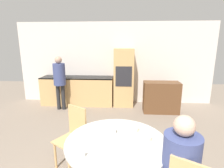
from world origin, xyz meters
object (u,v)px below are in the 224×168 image
at_px(person_standing, 60,77).
at_px(cup, 114,130).
at_px(dining_table, 116,158).
at_px(person_seated, 181,168).
at_px(bowl_near, 134,129).
at_px(oven_unit, 124,78).
at_px(bowl_centre, 144,137).
at_px(sideboard, 161,97).
at_px(chair_far_left, 74,133).

distance_m(person_standing, cup, 3.26).
bearing_deg(dining_table, person_seated, -32.21).
xyz_separation_m(person_seated, cup, (-0.70, 0.57, 0.08)).
distance_m(dining_table, bowl_near, 0.44).
distance_m(oven_unit, cup, 3.28).
bearing_deg(person_seated, oven_unit, 98.53).
relative_size(person_seated, bowl_centre, 6.89).
bearing_deg(sideboard, chair_far_left, -128.15).
relative_size(dining_table, person_seated, 0.97).
height_order(oven_unit, bowl_near, oven_unit).
relative_size(sideboard, bowl_near, 7.44).
distance_m(oven_unit, person_seated, 3.89).
bearing_deg(bowl_near, dining_table, -130.63).
distance_m(sideboard, bowl_centre, 2.97).
relative_size(dining_table, bowl_near, 9.48).
height_order(oven_unit, bowl_centre, oven_unit).
xyz_separation_m(sideboard, dining_table, (-1.14, -2.90, 0.09)).
distance_m(bowl_near, bowl_centre, 0.23).
bearing_deg(cup, person_seated, -39.49).
xyz_separation_m(chair_far_left, bowl_near, (0.94, -0.28, 0.26)).
height_order(person_seated, bowl_near, person_seated).
xyz_separation_m(dining_table, bowl_near, (0.23, 0.27, 0.27)).
height_order(sideboard, cup, sideboard).
relative_size(oven_unit, cup, 18.25).
relative_size(chair_far_left, bowl_near, 7.29).
height_order(person_seated, bowl_centre, person_seated).
bearing_deg(person_standing, sideboard, -0.32).
bearing_deg(person_seated, person_standing, 126.15).
bearing_deg(dining_table, cup, 105.68).
relative_size(person_seated, cup, 13.18).
xyz_separation_m(oven_unit, cup, (-0.12, -3.27, -0.07)).
relative_size(oven_unit, bowl_near, 13.46).
bearing_deg(cup, person_standing, 122.21).
bearing_deg(person_seated, cup, 140.51).
height_order(sideboard, person_standing, person_standing).
bearing_deg(bowl_centre, person_seated, -57.43).
bearing_deg(bowl_centre, bowl_near, 119.41).
height_order(chair_far_left, bowl_near, chair_far_left).
distance_m(chair_far_left, person_seated, 1.67).
height_order(dining_table, person_seated, person_seated).
distance_m(chair_far_left, person_standing, 2.64).
xyz_separation_m(person_seated, bowl_near, (-0.42, 0.68, 0.05)).
distance_m(sideboard, person_seated, 3.36).
xyz_separation_m(sideboard, person_standing, (-2.93, 0.02, 0.53)).
bearing_deg(oven_unit, person_seated, -81.47).
xyz_separation_m(person_standing, cup, (1.74, -2.76, -0.15)).
relative_size(person_standing, cup, 16.14).
bearing_deg(person_standing, person_seated, -53.85).
distance_m(cup, bowl_near, 0.30).
xyz_separation_m(person_standing, bowl_near, (2.01, -2.65, -0.18)).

